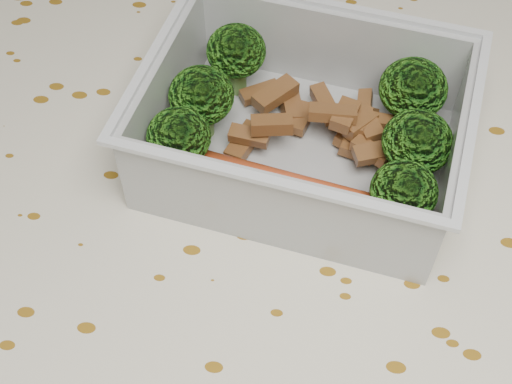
# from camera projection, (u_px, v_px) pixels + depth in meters

# --- Properties ---
(dining_table) EXTENTS (1.40, 0.90, 0.75)m
(dining_table) POSITION_uv_depth(u_px,v_px,m) (255.00, 289.00, 0.47)
(dining_table) COLOR brown
(dining_table) RESTS_ON ground
(tablecloth) EXTENTS (1.46, 0.96, 0.19)m
(tablecloth) POSITION_uv_depth(u_px,v_px,m) (255.00, 248.00, 0.43)
(tablecloth) COLOR beige
(tablecloth) RESTS_ON dining_table
(lunch_container) EXTENTS (0.20, 0.16, 0.06)m
(lunch_container) POSITION_uv_depth(u_px,v_px,m) (303.00, 134.00, 0.40)
(lunch_container) COLOR silver
(lunch_container) RESTS_ON tablecloth
(broccoli_florets) EXTENTS (0.16, 0.13, 0.05)m
(broccoli_florets) POSITION_uv_depth(u_px,v_px,m) (312.00, 115.00, 0.39)
(broccoli_florets) COLOR #608C3F
(broccoli_florets) RESTS_ON lunch_container
(meat_pile) EXTENTS (0.10, 0.07, 0.03)m
(meat_pile) POSITION_uv_depth(u_px,v_px,m) (327.00, 122.00, 0.41)
(meat_pile) COLOR brown
(meat_pile) RESTS_ON lunch_container
(sausage) EXTENTS (0.15, 0.05, 0.02)m
(sausage) POSITION_uv_depth(u_px,v_px,m) (291.00, 194.00, 0.38)
(sausage) COLOR #CD4820
(sausage) RESTS_ON lunch_container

